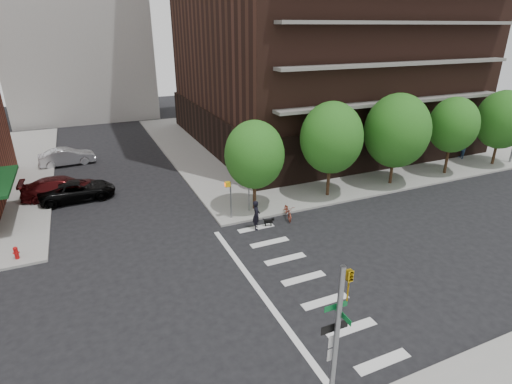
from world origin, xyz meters
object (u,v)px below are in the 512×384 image
object	(u,v)px
parked_car_maroon	(62,188)
parked_car_silver	(67,157)
parked_car_black	(78,190)
pedestrian_far	(462,150)
traffic_signal	(334,366)
dog_walker	(256,215)
fire_hydrant	(16,252)
scooter	(288,211)

from	to	relation	value
parked_car_maroon	parked_car_silver	xyz separation A→B (m)	(0.37, 8.21, -0.02)
parked_car_black	parked_car_maroon	xyz separation A→B (m)	(-1.02, 0.85, 0.08)
parked_car_black	pedestrian_far	size ratio (longest dim) A/B	3.01
traffic_signal	parked_car_silver	size ratio (longest dim) A/B	1.26
dog_walker	pedestrian_far	distance (m)	24.17
traffic_signal	dog_walker	bearing A→B (deg)	75.54
fire_hydrant	pedestrian_far	size ratio (longest dim) A/B	0.42
parked_car_silver	dog_walker	distance (m)	21.53
parked_car_black	scooter	size ratio (longest dim) A/B	2.78
fire_hydrant	scooter	bearing A→B (deg)	-4.63
fire_hydrant	dog_walker	distance (m)	13.63
parked_car_silver	pedestrian_far	xyz separation A→B (m)	(34.50, -13.70, 0.24)
parked_car_maroon	fire_hydrant	bearing A→B (deg)	167.03
parked_car_silver	scooter	xyz separation A→B (m)	(13.39, -18.04, -0.29)
parked_car_black	parked_car_silver	bearing A→B (deg)	1.59
fire_hydrant	pedestrian_far	distance (m)	37.29
scooter	parked_car_silver	bearing A→B (deg)	142.29
traffic_signal	parked_car_maroon	distance (m)	25.11
parked_car_silver	dog_walker	size ratio (longest dim) A/B	2.48
scooter	dog_walker	distance (m)	2.67
scooter	pedestrian_far	world-z (taller)	pedestrian_far
parked_car_black	pedestrian_far	world-z (taller)	pedestrian_far
traffic_signal	parked_car_silver	distance (m)	32.92
traffic_signal	scooter	xyz separation A→B (m)	(6.03, 13.99, -2.20)
parked_car_silver	dog_walker	bearing A→B (deg)	-154.40
fire_hydrant	parked_car_maroon	bearing A→B (deg)	74.90
parked_car_silver	fire_hydrant	bearing A→B (deg)	166.36
pedestrian_far	parked_car_black	bearing A→B (deg)	-73.64
traffic_signal	dog_walker	distance (m)	13.97
traffic_signal	pedestrian_far	distance (m)	32.79
dog_walker	parked_car_silver	bearing A→B (deg)	50.38
traffic_signal	scooter	distance (m)	15.40
parked_car_black	dog_walker	xyz separation A→B (m)	(10.17, -9.54, 0.23)
fire_hydrant	dog_walker	size ratio (longest dim) A/B	0.38
parked_car_black	scooter	xyz separation A→B (m)	(12.73, -8.97, -0.23)
traffic_signal	parked_car_silver	xyz separation A→B (m)	(-7.36, 32.03, -1.91)
traffic_signal	parked_car_maroon	size ratio (longest dim) A/B	1.07
parked_car_black	parked_car_silver	world-z (taller)	parked_car_silver
parked_car_maroon	scooter	distance (m)	16.91
fire_hydrant	parked_car_silver	bearing A→B (deg)	80.95
dog_walker	traffic_signal	bearing A→B (deg)	-174.28
fire_hydrant	dog_walker	bearing A→B (deg)	-7.88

